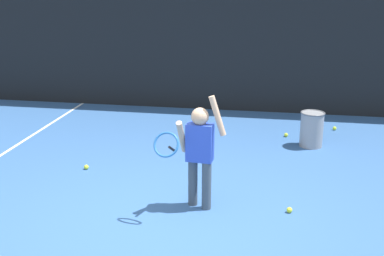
{
  "coord_description": "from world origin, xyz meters",
  "views": [
    {
      "loc": [
        1.14,
        -4.69,
        2.6
      ],
      "look_at": [
        0.16,
        0.84,
        0.85
      ],
      "focal_mm": 45.62,
      "sensor_mm": 36.0,
      "label": 1
    }
  ],
  "objects_px": {
    "ball_hopper": "(312,129)",
    "tennis_ball_3": "(335,128)",
    "tennis_ball_0": "(86,167)",
    "tennis_ball_5": "(286,135)",
    "tennis_ball_2": "(289,210)",
    "tennis_player": "(198,149)"
  },
  "relations": [
    {
      "from": "ball_hopper",
      "to": "tennis_ball_3",
      "type": "relative_size",
      "value": 8.52
    },
    {
      "from": "tennis_ball_0",
      "to": "tennis_ball_5",
      "type": "bearing_deg",
      "value": 35.39
    },
    {
      "from": "tennis_ball_2",
      "to": "tennis_ball_5",
      "type": "height_order",
      "value": "same"
    },
    {
      "from": "tennis_ball_2",
      "to": "tennis_ball_5",
      "type": "distance_m",
      "value": 2.82
    },
    {
      "from": "tennis_ball_2",
      "to": "ball_hopper",
      "type": "bearing_deg",
      "value": 81.43
    },
    {
      "from": "tennis_player",
      "to": "tennis_ball_0",
      "type": "height_order",
      "value": "tennis_player"
    },
    {
      "from": "tennis_player",
      "to": "tennis_ball_3",
      "type": "bearing_deg",
      "value": 65.94
    },
    {
      "from": "tennis_ball_0",
      "to": "tennis_ball_5",
      "type": "height_order",
      "value": "same"
    },
    {
      "from": "tennis_ball_3",
      "to": "tennis_player",
      "type": "bearing_deg",
      "value": -119.06
    },
    {
      "from": "tennis_ball_3",
      "to": "tennis_ball_5",
      "type": "height_order",
      "value": "same"
    },
    {
      "from": "tennis_player",
      "to": "tennis_ball_2",
      "type": "distance_m",
      "value": 1.26
    },
    {
      "from": "tennis_ball_0",
      "to": "tennis_player",
      "type": "bearing_deg",
      "value": -26.82
    },
    {
      "from": "tennis_ball_5",
      "to": "tennis_player",
      "type": "bearing_deg",
      "value": -109.92
    },
    {
      "from": "ball_hopper",
      "to": "tennis_ball_2",
      "type": "height_order",
      "value": "ball_hopper"
    },
    {
      "from": "tennis_player",
      "to": "tennis_ball_5",
      "type": "height_order",
      "value": "tennis_player"
    },
    {
      "from": "tennis_ball_0",
      "to": "tennis_ball_3",
      "type": "distance_m",
      "value": 4.41
    },
    {
      "from": "ball_hopper",
      "to": "tennis_ball_3",
      "type": "distance_m",
      "value": 1.08
    },
    {
      "from": "tennis_ball_0",
      "to": "tennis_ball_5",
      "type": "distance_m",
      "value": 3.41
    },
    {
      "from": "tennis_ball_3",
      "to": "tennis_ball_5",
      "type": "relative_size",
      "value": 1.0
    },
    {
      "from": "ball_hopper",
      "to": "tennis_ball_0",
      "type": "height_order",
      "value": "ball_hopper"
    },
    {
      "from": "tennis_ball_3",
      "to": "ball_hopper",
      "type": "bearing_deg",
      "value": -116.21
    },
    {
      "from": "tennis_player",
      "to": "tennis_ball_3",
      "type": "distance_m",
      "value": 3.94
    }
  ]
}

